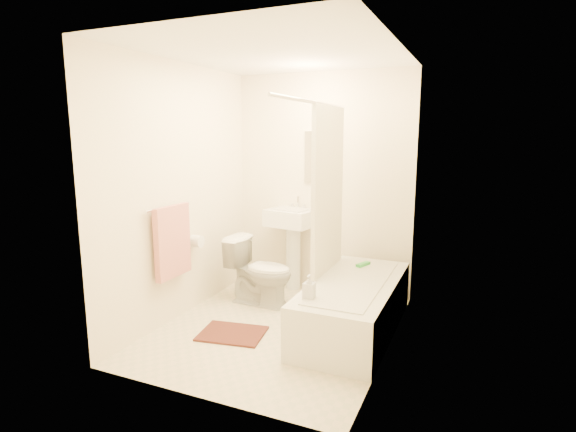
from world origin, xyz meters
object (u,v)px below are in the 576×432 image
at_px(bathtub, 354,306).
at_px(soap_bottle, 309,287).
at_px(toilet, 260,271).
at_px(sink, 292,246).
at_px(bath_mat, 232,333).

xyz_separation_m(bathtub, soap_bottle, (-0.22, -0.54, 0.33)).
bearing_deg(toilet, bathtub, -101.30).
xyz_separation_m(sink, bathtub, (0.95, -0.82, -0.27)).
relative_size(toilet, bath_mat, 1.26).
xyz_separation_m(sink, bath_mat, (-0.01, -1.33, -0.49)).
xyz_separation_m(sink, soap_bottle, (0.72, -1.36, 0.05)).
bearing_deg(bathtub, bath_mat, -151.76).
distance_m(bath_mat, soap_bottle, 0.91).
relative_size(toilet, sink, 0.70).
xyz_separation_m(toilet, bathtub, (1.07, -0.26, -0.12)).
height_order(sink, bathtub, sink).
bearing_deg(bathtub, sink, 139.15).
bearing_deg(bath_mat, soap_bottle, -2.40).
distance_m(toilet, soap_bottle, 1.19).
xyz_separation_m(bath_mat, soap_bottle, (0.73, -0.03, 0.54)).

